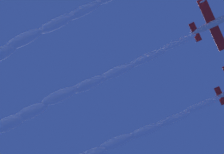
# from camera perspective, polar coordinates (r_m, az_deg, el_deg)

# --- Properties ---
(airplane_right_wingman) EXTENTS (8.42, 8.03, 2.90)m
(airplane_right_wingman) POSITION_cam_1_polar(r_m,az_deg,el_deg) (90.01, 11.02, 5.77)
(airplane_right_wingman) COLOR silver
(smoke_trail_right_wingman) EXTENTS (29.75, 37.19, 4.19)m
(smoke_trail_right_wingman) POSITION_cam_1_polar(r_m,az_deg,el_deg) (93.41, -7.19, -3.07)
(smoke_trail_right_wingman) COLOR white
(smoke_trail_outer_left) EXTENTS (29.90, 37.27, 4.10)m
(smoke_trail_outer_left) POSITION_cam_1_polar(r_m,az_deg,el_deg) (89.87, -11.12, 3.07)
(smoke_trail_outer_left) COLOR white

